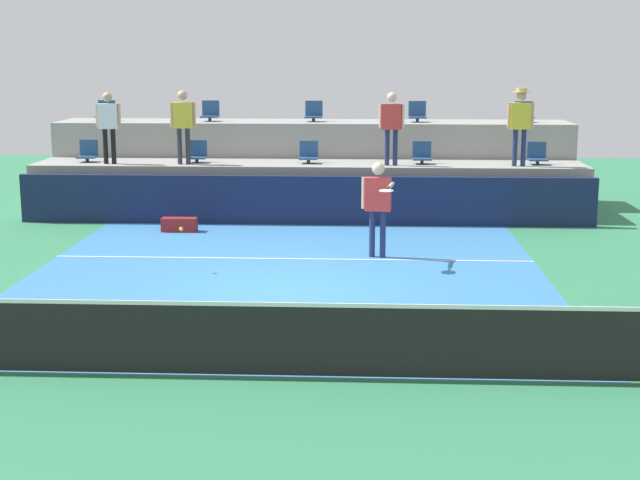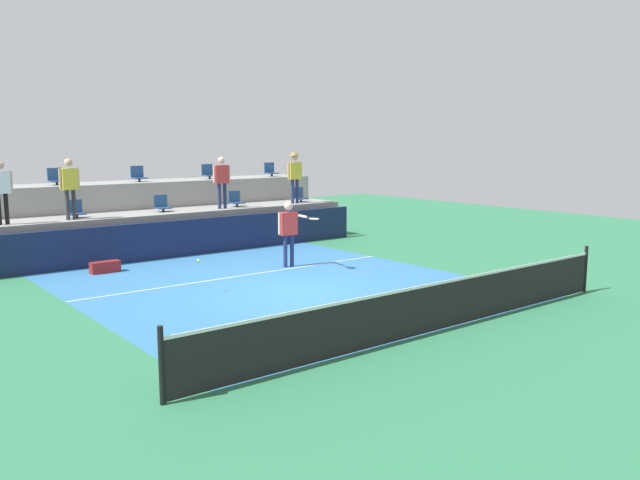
# 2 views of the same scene
# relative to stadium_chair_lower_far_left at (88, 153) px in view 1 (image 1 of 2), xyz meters

# --- Properties ---
(ground_plane) EXTENTS (40.00, 40.00, 0.00)m
(ground_plane) POSITION_rel_stadium_chair_lower_far_left_xyz_m (5.29, -7.23, -1.46)
(ground_plane) COLOR #2D754C
(court_inner_paint) EXTENTS (9.00, 10.00, 0.01)m
(court_inner_paint) POSITION_rel_stadium_chair_lower_far_left_xyz_m (5.29, -6.23, -1.46)
(court_inner_paint) COLOR teal
(court_inner_paint) RESTS_ON ground_plane
(court_service_line) EXTENTS (9.00, 0.06, 0.00)m
(court_service_line) POSITION_rel_stadium_chair_lower_far_left_xyz_m (5.29, -4.83, -1.46)
(court_service_line) COLOR white
(court_service_line) RESTS_ON ground_plane
(tennis_net) EXTENTS (10.48, 0.08, 1.07)m
(tennis_net) POSITION_rel_stadium_chair_lower_far_left_xyz_m (5.29, -11.23, -0.97)
(tennis_net) COLOR black
(tennis_net) RESTS_ON ground_plane
(sponsor_backboard) EXTENTS (13.00, 0.16, 1.10)m
(sponsor_backboard) POSITION_rel_stadium_chair_lower_far_left_xyz_m (5.29, -1.23, -0.91)
(sponsor_backboard) COLOR #141E42
(sponsor_backboard) RESTS_ON ground_plane
(seating_tier_lower) EXTENTS (13.00, 1.80, 1.25)m
(seating_tier_lower) POSITION_rel_stadium_chair_lower_far_left_xyz_m (5.29, 0.07, -0.84)
(seating_tier_lower) COLOR gray
(seating_tier_lower) RESTS_ON ground_plane
(seating_tier_upper) EXTENTS (13.00, 1.80, 2.10)m
(seating_tier_upper) POSITION_rel_stadium_chair_lower_far_left_xyz_m (5.29, 1.87, -0.41)
(seating_tier_upper) COLOR gray
(seating_tier_upper) RESTS_ON ground_plane
(stadium_chair_lower_far_left) EXTENTS (0.44, 0.40, 0.52)m
(stadium_chair_lower_far_left) POSITION_rel_stadium_chair_lower_far_left_xyz_m (0.00, 0.00, 0.00)
(stadium_chair_lower_far_left) COLOR #2D2D33
(stadium_chair_lower_far_left) RESTS_ON seating_tier_lower
(stadium_chair_lower_left) EXTENTS (0.44, 0.40, 0.52)m
(stadium_chair_lower_left) POSITION_rel_stadium_chair_lower_far_left_xyz_m (2.64, 0.00, 0.00)
(stadium_chair_lower_left) COLOR #2D2D33
(stadium_chair_lower_left) RESTS_ON seating_tier_lower
(stadium_chair_lower_center) EXTENTS (0.44, 0.40, 0.52)m
(stadium_chair_lower_center) POSITION_rel_stadium_chair_lower_far_left_xyz_m (5.30, 0.00, 0.00)
(stadium_chair_lower_center) COLOR #2D2D33
(stadium_chair_lower_center) RESTS_ON seating_tier_lower
(stadium_chair_lower_right) EXTENTS (0.44, 0.40, 0.52)m
(stadium_chair_lower_right) POSITION_rel_stadium_chair_lower_far_left_xyz_m (7.97, 0.00, 0.00)
(stadium_chair_lower_right) COLOR #2D2D33
(stadium_chair_lower_right) RESTS_ON seating_tier_lower
(stadium_chair_lower_far_right) EXTENTS (0.44, 0.40, 0.52)m
(stadium_chair_lower_far_right) POSITION_rel_stadium_chair_lower_far_left_xyz_m (10.65, 0.00, 0.00)
(stadium_chair_lower_far_right) COLOR #2D2D33
(stadium_chair_lower_far_right) RESTS_ON seating_tier_lower
(stadium_chair_upper_far_left) EXTENTS (0.44, 0.40, 0.52)m
(stadium_chair_upper_far_left) POSITION_rel_stadium_chair_lower_far_left_xyz_m (-0.03, 1.80, 0.85)
(stadium_chair_upper_far_left) COLOR #2D2D33
(stadium_chair_upper_far_left) RESTS_ON seating_tier_upper
(stadium_chair_upper_left) EXTENTS (0.44, 0.40, 0.52)m
(stadium_chair_upper_left) POSITION_rel_stadium_chair_lower_far_left_xyz_m (2.67, 1.80, 0.85)
(stadium_chair_upper_left) COLOR #2D2D33
(stadium_chair_upper_left) RESTS_ON seating_tier_upper
(stadium_chair_upper_center) EXTENTS (0.44, 0.40, 0.52)m
(stadium_chair_upper_center) POSITION_rel_stadium_chair_lower_far_left_xyz_m (5.32, 1.80, 0.85)
(stadium_chair_upper_center) COLOR #2D2D33
(stadium_chair_upper_center) RESTS_ON seating_tier_upper
(stadium_chair_upper_right) EXTENTS (0.44, 0.40, 0.52)m
(stadium_chair_upper_right) POSITION_rel_stadium_chair_lower_far_left_xyz_m (7.94, 1.80, 0.85)
(stadium_chair_upper_right) COLOR #2D2D33
(stadium_chair_upper_right) RESTS_ON seating_tier_upper
(stadium_chair_upper_far_right) EXTENTS (0.44, 0.40, 0.52)m
(stadium_chair_upper_far_right) POSITION_rel_stadium_chair_lower_far_left_xyz_m (10.61, 1.80, 0.85)
(stadium_chair_upper_far_right) COLOR #2D2D33
(stadium_chair_upper_far_right) RESTS_ON seating_tier_upper
(tennis_player) EXTENTS (0.62, 1.29, 1.81)m
(tennis_player) POSITION_rel_stadium_chair_lower_far_left_xyz_m (6.89, -4.62, -0.34)
(tennis_player) COLOR navy
(tennis_player) RESTS_ON ground_plane
(spectator_in_white) EXTENTS (0.59, 0.23, 1.67)m
(spectator_in_white) POSITION_rel_stadium_chair_lower_far_left_xyz_m (0.64, -0.38, 0.79)
(spectator_in_white) COLOR black
(spectator_in_white) RESTS_ON seating_tier_lower
(spectator_leaning_on_rail) EXTENTS (0.60, 0.26, 1.71)m
(spectator_leaning_on_rail) POSITION_rel_stadium_chair_lower_far_left_xyz_m (2.40, -0.38, 0.82)
(spectator_leaning_on_rail) COLOR #2D2D33
(spectator_leaning_on_rail) RESTS_ON seating_tier_lower
(spectator_in_grey) EXTENTS (0.59, 0.26, 1.68)m
(spectator_in_grey) POSITION_rel_stadium_chair_lower_far_left_xyz_m (7.23, -0.38, 0.80)
(spectator_in_grey) COLOR navy
(spectator_in_grey) RESTS_ON seating_tier_lower
(spectator_with_hat) EXTENTS (0.60, 0.43, 1.78)m
(spectator_with_hat) POSITION_rel_stadium_chair_lower_far_left_xyz_m (10.16, -0.38, 0.88)
(spectator_with_hat) COLOR navy
(spectator_with_hat) RESTS_ON seating_tier_lower
(tennis_ball) EXTENTS (0.07, 0.07, 0.07)m
(tennis_ball) POSITION_rel_stadium_chair_lower_far_left_xyz_m (3.42, -5.95, -0.69)
(tennis_ball) COLOR #CCE033
(equipment_bag) EXTENTS (0.76, 0.28, 0.30)m
(equipment_bag) POSITION_rel_stadium_chair_lower_far_left_xyz_m (2.62, -2.23, -1.31)
(equipment_bag) COLOR maroon
(equipment_bag) RESTS_ON ground_plane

